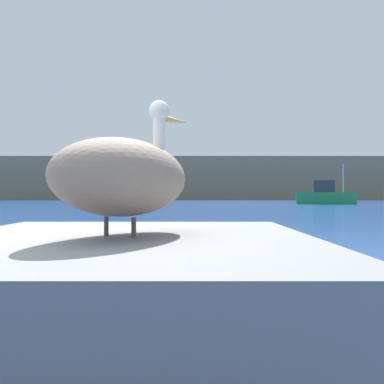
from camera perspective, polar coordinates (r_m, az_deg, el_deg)
name	(u,v)px	position (r m, az deg, el deg)	size (l,w,h in m)	color
ground_plane	(5,324)	(3.27, -25.53, -16.86)	(260.00, 260.00, 0.00)	navy
hillside_backdrop	(186,180)	(71.84, -0.84, 1.80)	(140.00, 16.91, 7.08)	#7F755B
pier_dock	(127,288)	(2.63, -9.42, -13.55)	(2.40, 2.60, 0.66)	gray
pelican	(128,176)	(2.57, -9.27, 2.25)	(1.07, 1.48, 0.96)	gray
fishing_boat_blue	(110,194)	(37.90, -11.87, -0.35)	(5.66, 3.90, 4.56)	blue
fishing_boat_green	(327,196)	(38.53, 18.97, -0.50)	(5.49, 2.81, 3.73)	#1E8C4C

